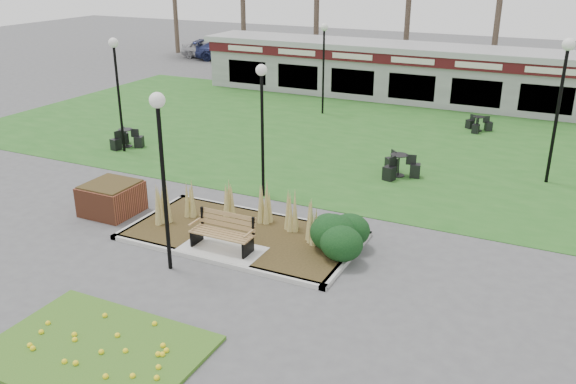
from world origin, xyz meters
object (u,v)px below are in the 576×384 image
at_px(lamp_post_far_left, 324,49).
at_px(car_blue, 229,50).
at_px(lamp_post_near_right, 262,102).
at_px(bistro_set_c, 398,169).
at_px(lamp_post_near_left, 161,144).
at_px(lamp_post_mid_right, 563,80).
at_px(car_silver, 206,49).
at_px(bistro_set_a, 126,141).
at_px(park_bench, 223,231).
at_px(lamp_post_mid_left, 116,70).
at_px(bistro_set_b, 478,126).
at_px(food_pavilion, 419,73).
at_px(car_black, 263,68).
at_px(brick_planter, 112,198).

xyz_separation_m(lamp_post_far_left, car_blue, (-12.50, 11.89, -2.43)).
xyz_separation_m(lamp_post_near_right, bistro_set_c, (3.38, 3.76, -2.82)).
bearing_deg(lamp_post_near_left, car_blue, 118.43).
xyz_separation_m(lamp_post_mid_right, car_silver, (-25.17, 17.45, -2.88)).
bearing_deg(bistro_set_a, lamp_post_mid_right, 10.94).
bearing_deg(lamp_post_mid_right, park_bench, -127.82).
distance_m(lamp_post_near_left, bistro_set_a, 11.27).
relative_size(lamp_post_near_left, lamp_post_far_left, 1.03).
bearing_deg(park_bench, car_blue, 120.82).
bearing_deg(lamp_post_mid_left, lamp_post_near_right, -14.16).
relative_size(lamp_post_near_right, lamp_post_far_left, 0.99).
distance_m(bistro_set_b, car_blue, 23.15).
xyz_separation_m(lamp_post_far_left, bistro_set_c, (5.92, -7.18, -2.86)).
bearing_deg(lamp_post_mid_left, food_pavilion, 59.71).
xyz_separation_m(food_pavilion, lamp_post_mid_right, (7.22, -10.42, 2.07)).
distance_m(lamp_post_near_left, car_silver, 33.08).
relative_size(lamp_post_mid_left, bistro_set_c, 3.08).
xyz_separation_m(park_bench, bistro_set_c, (2.46, 7.68, -0.31)).
distance_m(lamp_post_mid_left, bistro_set_a, 3.02).
height_order(lamp_post_near_left, car_black, lamp_post_near_left).
height_order(bistro_set_b, car_silver, car_silver).
relative_size(park_bench, food_pavilion, 0.07).
relative_size(brick_planter, lamp_post_far_left, 0.35).
bearing_deg(lamp_post_near_left, lamp_post_near_right, 92.06).
relative_size(brick_planter, car_blue, 0.30).
relative_size(food_pavilion, lamp_post_near_left, 5.53).
bearing_deg(bistro_set_c, lamp_post_far_left, 129.50).
height_order(food_pavilion, car_silver, food_pavilion).
bearing_deg(lamp_post_near_right, car_blue, 123.37).
height_order(brick_planter, lamp_post_far_left, lamp_post_far_left).
bearing_deg(lamp_post_near_right, food_pavilion, 86.65).
bearing_deg(bistro_set_a, car_blue, 110.10).
bearing_deg(lamp_post_mid_left, car_black, 96.56).
distance_m(park_bench, lamp_post_near_left, 3.07).
relative_size(lamp_post_far_left, car_blue, 0.87).
distance_m(lamp_post_near_left, car_black, 24.06).
distance_m(bistro_set_a, bistro_set_c, 11.01).
xyz_separation_m(brick_planter, bistro_set_a, (-4.06, 5.52, -0.21)).
distance_m(lamp_post_far_left, bistro_set_c, 9.74).
relative_size(lamp_post_mid_left, car_silver, 1.14).
xyz_separation_m(brick_planter, car_black, (-5.48, 20.00, 0.35)).
bearing_deg(car_silver, park_bench, -141.37).
xyz_separation_m(food_pavilion, lamp_post_near_right, (-0.92, -15.79, 1.63)).
relative_size(lamp_post_near_left, lamp_post_near_right, 1.05).
relative_size(lamp_post_near_left, car_silver, 1.15).
bearing_deg(car_silver, lamp_post_mid_right, -119.97).
bearing_deg(brick_planter, car_blue, 113.96).
relative_size(lamp_post_far_left, car_silver, 1.12).
bearing_deg(bistro_set_c, brick_planter, -134.70).
xyz_separation_m(lamp_post_near_left, lamp_post_far_left, (-2.73, 16.24, -0.10)).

